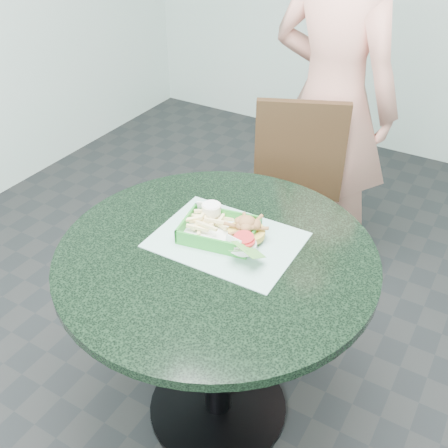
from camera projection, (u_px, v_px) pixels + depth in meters
The scene contains 10 objects.
floor at pixel (218, 407), 2.03m from camera, with size 4.00×5.00×0.02m, color #303335.
cafe_table at pixel (217, 297), 1.69m from camera, with size 0.98×0.98×0.75m.
dining_chair at pixel (288, 195), 2.30m from camera, with size 0.39×0.39×0.93m.
diner_person at pixel (334, 78), 2.26m from camera, with size 0.70×0.46×1.92m, color tan.
placemat at pixel (227, 245), 1.64m from camera, with size 0.44×0.33×0.00m, color #87B6AB.
food_basket at pixel (219, 238), 1.65m from camera, with size 0.23×0.17×0.05m.
crab_sandwich at pixel (246, 235), 1.60m from camera, with size 0.12×0.12×0.07m.
fries_pile at pixel (209, 223), 1.67m from camera, with size 0.12×0.13×0.05m, color #FFE799, non-canonical shape.
sauce_ramekin at pixel (216, 213), 1.70m from camera, with size 0.06×0.06×0.04m.
garnish_cup at pixel (239, 253), 1.54m from camera, with size 0.11×0.11×0.04m.
Camera 1 is at (0.65, -1.06, 1.75)m, focal length 42.00 mm.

